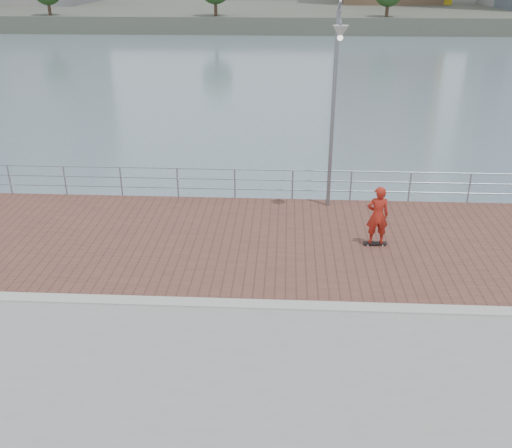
{
  "coord_description": "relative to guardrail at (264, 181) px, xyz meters",
  "views": [
    {
      "loc": [
        0.75,
        -11.95,
        7.73
      ],
      "look_at": [
        0.0,
        2.0,
        1.3
      ],
      "focal_mm": 40.0,
      "sensor_mm": 36.0,
      "label": 1
    }
  ],
  "objects": [
    {
      "name": "curb",
      "position": [
        -0.0,
        -7.0,
        -0.66
      ],
      "size": [
        40.0,
        0.4,
        0.06
      ],
      "primitive_type": "cube",
      "color": "#B7B5AD",
      "rests_on": "seawall"
    },
    {
      "name": "brick_lane",
      "position": [
        -0.0,
        -3.4,
        -0.68
      ],
      "size": [
        40.0,
        6.8,
        0.02
      ],
      "primitive_type": "cube",
      "color": "brown",
      "rests_on": "seawall"
    },
    {
      "name": "water",
      "position": [
        -0.0,
        -7.0,
        -2.69
      ],
      "size": [
        400.0,
        400.0,
        0.0
      ],
      "primitive_type": "plane",
      "color": "slate",
      "rests_on": "ground"
    },
    {
      "name": "skateboarder",
      "position": [
        3.49,
        -3.54,
        0.31
      ],
      "size": [
        0.67,
        0.45,
        1.78
      ],
      "primitive_type": "imported",
      "rotation": [
        0.0,
        0.0,
        3.19
      ],
      "color": "#AD2317",
      "rests_on": "skateboard"
    },
    {
      "name": "skateboard",
      "position": [
        3.49,
        -3.54,
        -0.61
      ],
      "size": [
        0.7,
        0.21,
        0.08
      ],
      "rotation": [
        0.0,
        0.0,
        0.04
      ],
      "color": "black",
      "rests_on": "brick_lane"
    },
    {
      "name": "far_shore",
      "position": [
        -0.0,
        115.5,
        -1.44
      ],
      "size": [
        320.0,
        95.0,
        2.5
      ],
      "primitive_type": "cube",
      "color": "#4C5142",
      "rests_on": "ground"
    },
    {
      "name": "street_lamp",
      "position": [
        2.26,
        -0.97,
        3.86
      ],
      "size": [
        0.47,
        1.36,
        6.41
      ],
      "color": "slate",
      "rests_on": "brick_lane"
    },
    {
      "name": "guardrail",
      "position": [
        0.0,
        0.0,
        0.0
      ],
      "size": [
        39.06,
        0.06,
        1.13
      ],
      "color": "#8C9EA8",
      "rests_on": "brick_lane"
    }
  ]
}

